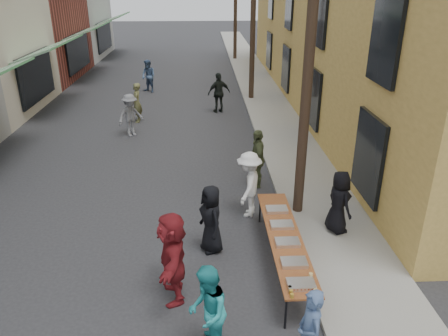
{
  "coord_description": "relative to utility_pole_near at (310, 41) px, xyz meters",
  "views": [
    {
      "loc": [
        1.84,
        -7.19,
        5.83
      ],
      "look_at": [
        2.33,
        3.15,
        1.3
      ],
      "focal_mm": 35.0,
      "sensor_mm": 36.0,
      "label": 1
    }
  ],
  "objects": [
    {
      "name": "server",
      "position": [
        0.73,
        -1.08,
        -3.61
      ],
      "size": [
        0.72,
        0.89,
        1.58
      ],
      "primitive_type": "imported",
      "rotation": [
        0.0,
        0.0,
        1.88
      ],
      "color": "black",
      "rests_on": "sidewalk"
    },
    {
      "name": "serving_table",
      "position": [
        -0.78,
        -2.29,
        -3.79
      ],
      "size": [
        0.7,
        4.0,
        0.75
      ],
      "color": "maroon",
      "rests_on": "ground"
    },
    {
      "name": "cup_stack",
      "position": [
        -0.58,
        -4.19,
        -3.69
      ],
      "size": [
        0.08,
        0.08,
        0.12
      ],
      "primitive_type": "cylinder",
      "color": "tan",
      "rests_on": "serving_table"
    },
    {
      "name": "ground",
      "position": [
        -4.3,
        -3.0,
        -4.5
      ],
      "size": [
        120.0,
        120.0,
        0.0
      ],
      "primitive_type": "plane",
      "color": "#28282B",
      "rests_on": "ground"
    },
    {
      "name": "guest_queue_back",
      "position": [
        -3.12,
        -3.21,
        -3.56
      ],
      "size": [
        0.76,
        1.79,
        1.87
      ],
      "primitive_type": "imported",
      "rotation": [
        0.0,
        0.0,
        -1.45
      ],
      "color": "maroon",
      "rests_on": "ground"
    },
    {
      "name": "guest_front_c",
      "position": [
        -2.47,
        -4.64,
        -3.66
      ],
      "size": [
        0.68,
        0.85,
        1.69
      ],
      "primitive_type": "imported",
      "rotation": [
        0.0,
        0.0,
        -1.63
      ],
      "color": "teal",
      "rests_on": "ground"
    },
    {
      "name": "condiment_jar_c",
      "position": [
        -1.0,
        -4.04,
        -3.71
      ],
      "size": [
        0.07,
        0.07,
        0.08
      ],
      "primitive_type": "cylinder",
      "color": "#A57F26",
      "rests_on": "serving_table"
    },
    {
      "name": "utility_pole_near",
      "position": [
        0.0,
        0.0,
        0.0
      ],
      "size": [
        0.26,
        0.26,
        9.0
      ],
      "primitive_type": "cylinder",
      "color": "#2D2116",
      "rests_on": "ground"
    },
    {
      "name": "condiment_jar_a",
      "position": [
        -1.0,
        -4.24,
        -3.71
      ],
      "size": [
        0.07,
        0.07,
        0.08
      ],
      "primitive_type": "cylinder",
      "color": "#A57F26",
      "rests_on": "serving_table"
    },
    {
      "name": "passerby_mid",
      "position": [
        -1.75,
        9.7,
        -3.58
      ],
      "size": [
        1.17,
        0.8,
        1.85
      ],
      "primitive_type": "imported",
      "rotation": [
        0.0,
        0.0,
        3.5
      ],
      "color": "black",
      "rests_on": "ground"
    },
    {
      "name": "passerby_left",
      "position": [
        -5.37,
        6.57,
        -3.66
      ],
      "size": [
        1.24,
        1.18,
        1.69
      ],
      "primitive_type": "imported",
      "rotation": [
        0.0,
        0.0,
        0.69
      ],
      "color": "slate",
      "rests_on": "ground"
    },
    {
      "name": "catering_tray_foil_b",
      "position": [
        -0.78,
        -3.29,
        -3.71
      ],
      "size": [
        0.5,
        0.33,
        0.08
      ],
      "primitive_type": "cube",
      "color": "#B2B2B7",
      "rests_on": "serving_table"
    },
    {
      "name": "catering_tray_buns",
      "position": [
        -0.78,
        -2.59,
        -3.71
      ],
      "size": [
        0.5,
        0.33,
        0.08
      ],
      "primitive_type": "cube",
      "color": "tan",
      "rests_on": "serving_table"
    },
    {
      "name": "catering_tray_sausage",
      "position": [
        -0.78,
        -3.94,
        -3.71
      ],
      "size": [
        0.5,
        0.33,
        0.08
      ],
      "primitive_type": "cube",
      "color": "maroon",
      "rests_on": "serving_table"
    },
    {
      "name": "utility_pole_mid",
      "position": [
        0.0,
        12.0,
        0.0
      ],
      "size": [
        0.26,
        0.26,
        9.0
      ],
      "primitive_type": "cylinder",
      "color": "#2D2116",
      "rests_on": "ground"
    },
    {
      "name": "passerby_right",
      "position": [
        -5.37,
        8.41,
        -3.65
      ],
      "size": [
        0.45,
        0.65,
        1.7
      ],
      "primitive_type": "imported",
      "rotation": [
        0.0,
        0.0,
        4.78
      ],
      "color": "#66673B",
      "rests_on": "ground"
    },
    {
      "name": "catering_tray_foil_d",
      "position": [
        -0.78,
        -1.89,
        -3.71
      ],
      "size": [
        0.5,
        0.33,
        0.08
      ],
      "primitive_type": "cube",
      "color": "#B2B2B7",
      "rests_on": "serving_table"
    },
    {
      "name": "guest_front_e",
      "position": [
        -0.9,
        1.74,
        -3.61
      ],
      "size": [
        0.47,
        1.06,
        1.79
      ],
      "primitive_type": "imported",
      "rotation": [
        0.0,
        0.0,
        -1.54
      ],
      "color": "#505A34",
      "rests_on": "ground"
    },
    {
      "name": "guest_front_d",
      "position": [
        -1.33,
        -0.01,
        -3.61
      ],
      "size": [
        1.0,
        1.3,
        1.78
      ],
      "primitive_type": "imported",
      "rotation": [
        0.0,
        0.0,
        -1.9
      ],
      "color": "white",
      "rests_on": "ground"
    },
    {
      "name": "sidewalk",
      "position": [
        0.7,
        12.0,
        -4.45
      ],
      "size": [
        2.2,
        60.0,
        0.1
      ],
      "primitive_type": "cube",
      "color": "gray",
      "rests_on": "ground"
    },
    {
      "name": "guest_front_b",
      "position": [
        -0.9,
        -5.13,
        -3.71
      ],
      "size": [
        0.45,
        0.62,
        1.58
      ],
      "primitive_type": "imported",
      "rotation": [
        0.0,
        0.0,
        -1.45
      ],
      "color": "#475F89",
      "rests_on": "ground"
    },
    {
      "name": "guest_front_a",
      "position": [
        -2.35,
        -1.6,
        -3.69
      ],
      "size": [
        0.78,
        0.93,
        1.63
      ],
      "primitive_type": "imported",
      "rotation": [
        0.0,
        0.0,
        -1.18
      ],
      "color": "black",
      "rests_on": "ground"
    },
    {
      "name": "condiment_jar_b",
      "position": [
        -1.0,
        -4.14,
        -3.71
      ],
      "size": [
        0.07,
        0.07,
        0.08
      ],
      "primitive_type": "cylinder",
      "color": "#A57F26",
      "rests_on": "serving_table"
    },
    {
      "name": "passerby_far",
      "position": [
        -5.46,
        13.85,
        -3.62
      ],
      "size": [
        1.08,
        1.05,
        1.75
      ],
      "primitive_type": "imported",
      "rotation": [
        0.0,
        0.0,
        5.62
      ],
      "color": "#435C82",
      "rests_on": "ground"
    },
    {
      "name": "catering_tray_buns_end",
      "position": [
        -0.78,
        -1.19,
        -3.71
      ],
      "size": [
        0.5,
        0.33,
        0.08
      ],
      "primitive_type": "cube",
      "color": "tan",
      "rests_on": "serving_table"
    }
  ]
}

